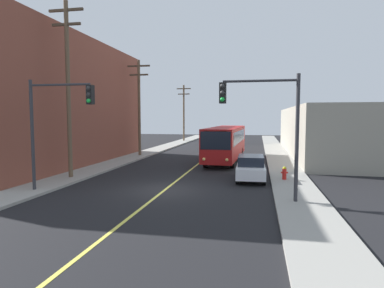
{
  "coord_description": "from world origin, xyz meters",
  "views": [
    {
      "loc": [
        5.16,
        -17.96,
        4.14
      ],
      "look_at": [
        0.0,
        7.88,
        2.0
      ],
      "focal_mm": 31.05,
      "sensor_mm": 36.0,
      "label": 1
    }
  ],
  "objects_px": {
    "parked_car_white": "(251,167)",
    "fire_hydrant": "(284,173)",
    "utility_pole_mid": "(139,103)",
    "traffic_signal_left_corner": "(57,114)",
    "traffic_signal_right_corner": "(264,114)",
    "utility_pole_near": "(68,82)",
    "city_bus": "(226,142)",
    "utility_pole_far": "(184,110)"
  },
  "relations": [
    {
      "from": "utility_pole_near",
      "to": "traffic_signal_left_corner",
      "type": "relative_size",
      "value": 1.91
    },
    {
      "from": "utility_pole_mid",
      "to": "traffic_signal_right_corner",
      "type": "relative_size",
      "value": 1.64
    },
    {
      "from": "city_bus",
      "to": "utility_pole_mid",
      "type": "height_order",
      "value": "utility_pole_mid"
    },
    {
      "from": "utility_pole_near",
      "to": "utility_pole_far",
      "type": "bearing_deg",
      "value": 90.27
    },
    {
      "from": "city_bus",
      "to": "parked_car_white",
      "type": "relative_size",
      "value": 2.75
    },
    {
      "from": "city_bus",
      "to": "fire_hydrant",
      "type": "relative_size",
      "value": 14.56
    },
    {
      "from": "utility_pole_near",
      "to": "city_bus",
      "type": "bearing_deg",
      "value": 49.93
    },
    {
      "from": "utility_pole_mid",
      "to": "traffic_signal_left_corner",
      "type": "relative_size",
      "value": 1.64
    },
    {
      "from": "parked_car_white",
      "to": "fire_hydrant",
      "type": "relative_size",
      "value": 5.29
    },
    {
      "from": "city_bus",
      "to": "utility_pole_near",
      "type": "height_order",
      "value": "utility_pole_near"
    },
    {
      "from": "parked_car_white",
      "to": "traffic_signal_left_corner",
      "type": "xyz_separation_m",
      "value": [
        -10.13,
        -5.89,
        3.46
      ]
    },
    {
      "from": "utility_pole_far",
      "to": "traffic_signal_right_corner",
      "type": "distance_m",
      "value": 41.1
    },
    {
      "from": "traffic_signal_left_corner",
      "to": "traffic_signal_right_corner",
      "type": "relative_size",
      "value": 1.0
    },
    {
      "from": "parked_car_white",
      "to": "utility_pole_mid",
      "type": "relative_size",
      "value": 0.45
    },
    {
      "from": "city_bus",
      "to": "traffic_signal_left_corner",
      "type": "bearing_deg",
      "value": -116.83
    },
    {
      "from": "utility_pole_near",
      "to": "utility_pole_mid",
      "type": "height_order",
      "value": "utility_pole_near"
    },
    {
      "from": "city_bus",
      "to": "fire_hydrant",
      "type": "height_order",
      "value": "city_bus"
    },
    {
      "from": "parked_car_white",
      "to": "city_bus",
      "type": "bearing_deg",
      "value": 105.4
    },
    {
      "from": "city_bus",
      "to": "traffic_signal_right_corner",
      "type": "distance_m",
      "value": 15.47
    },
    {
      "from": "utility_pole_mid",
      "to": "traffic_signal_right_corner",
      "type": "xyz_separation_m",
      "value": [
        12.46,
        -16.87,
        -1.27
      ]
    },
    {
      "from": "city_bus",
      "to": "parked_car_white",
      "type": "height_order",
      "value": "city_bus"
    },
    {
      "from": "utility_pole_mid",
      "to": "utility_pole_far",
      "type": "bearing_deg",
      "value": 90.63
    },
    {
      "from": "fire_hydrant",
      "to": "traffic_signal_right_corner",
      "type": "bearing_deg",
      "value": -104.4
    },
    {
      "from": "utility_pole_mid",
      "to": "city_bus",
      "type": "bearing_deg",
      "value": -11.87
    },
    {
      "from": "utility_pole_near",
      "to": "traffic_signal_right_corner",
      "type": "xyz_separation_m",
      "value": [
        12.54,
        -3.84,
        -2.11
      ]
    },
    {
      "from": "parked_car_white",
      "to": "utility_pole_far",
      "type": "xyz_separation_m",
      "value": [
        -12.02,
        33.31,
        4.49
      ]
    },
    {
      "from": "utility_pole_far",
      "to": "traffic_signal_right_corner",
      "type": "bearing_deg",
      "value": -71.99
    },
    {
      "from": "parked_car_white",
      "to": "utility_pole_far",
      "type": "relative_size",
      "value": 0.47
    },
    {
      "from": "utility_pole_near",
      "to": "utility_pole_mid",
      "type": "xyz_separation_m",
      "value": [
        0.08,
        13.04,
        -0.84
      ]
    },
    {
      "from": "utility_pole_mid",
      "to": "traffic_signal_left_corner",
      "type": "height_order",
      "value": "utility_pole_mid"
    },
    {
      "from": "utility_pole_far",
      "to": "traffic_signal_right_corner",
      "type": "relative_size",
      "value": 1.56
    },
    {
      "from": "traffic_signal_left_corner",
      "to": "traffic_signal_right_corner",
      "type": "distance_m",
      "value": 10.82
    },
    {
      "from": "utility_pole_far",
      "to": "fire_hydrant",
      "type": "xyz_separation_m",
      "value": [
        14.14,
        -33.47,
        -4.74
      ]
    },
    {
      "from": "utility_pole_far",
      "to": "utility_pole_mid",
      "type": "bearing_deg",
      "value": -89.37
    },
    {
      "from": "city_bus",
      "to": "utility_pole_near",
      "type": "distance_m",
      "value": 15.2
    },
    {
      "from": "traffic_signal_left_corner",
      "to": "traffic_signal_right_corner",
      "type": "height_order",
      "value": "same"
    },
    {
      "from": "utility_pole_near",
      "to": "parked_car_white",
      "type": "bearing_deg",
      "value": 9.28
    },
    {
      "from": "utility_pole_far",
      "to": "fire_hydrant",
      "type": "height_order",
      "value": "utility_pole_far"
    },
    {
      "from": "utility_pole_mid",
      "to": "utility_pole_near",
      "type": "bearing_deg",
      "value": -90.34
    },
    {
      "from": "parked_car_white",
      "to": "fire_hydrant",
      "type": "bearing_deg",
      "value": -4.45
    },
    {
      "from": "city_bus",
      "to": "traffic_signal_right_corner",
      "type": "height_order",
      "value": "traffic_signal_right_corner"
    },
    {
      "from": "fire_hydrant",
      "to": "city_bus",
      "type": "bearing_deg",
      "value": 116.52
    }
  ]
}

